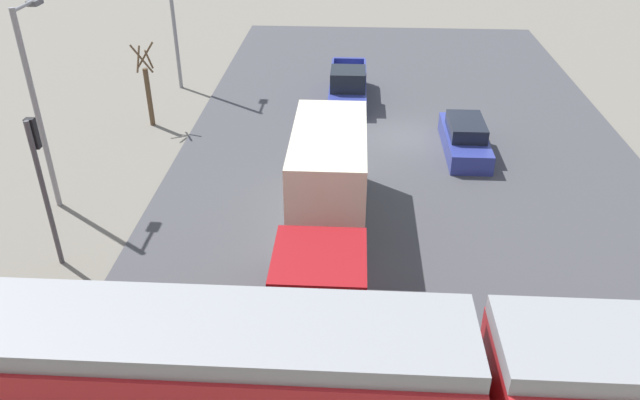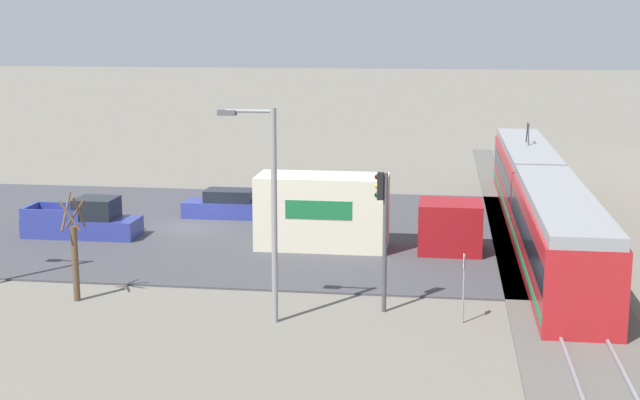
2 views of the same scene
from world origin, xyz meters
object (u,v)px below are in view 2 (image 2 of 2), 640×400
at_px(street_lamp_near_crossing, 268,199).
at_px(street_tree, 75,253).
at_px(box_truck, 353,215).
at_px(traffic_light_pole, 383,222).
at_px(sedan_car_0, 230,206).
at_px(pickup_truck, 84,222).
at_px(no_parking_sign, 464,282).
at_px(light_rail_tram, 539,201).

bearing_deg(street_lamp_near_crossing, street_tree, -100.17).
xyz_separation_m(box_truck, traffic_light_pole, (8.61, 1.92, 1.66)).
relative_size(sedan_car_0, street_lamp_near_crossing, 0.65).
height_order(pickup_truck, street_tree, street_tree).
xyz_separation_m(box_truck, street_lamp_near_crossing, (10.24, -1.84, 2.69)).
bearing_deg(no_parking_sign, traffic_light_pole, -106.96).
bearing_deg(box_truck, street_lamp_near_crossing, -10.20).
height_order(street_lamp_near_crossing, no_parking_sign, street_lamp_near_crossing).
height_order(pickup_truck, no_parking_sign, no_parking_sign).
bearing_deg(sedan_car_0, street_tree, 171.29).
bearing_deg(traffic_light_pole, street_tree, -88.55).
bearing_deg(box_truck, street_tree, -46.35).
height_order(light_rail_tram, traffic_light_pole, traffic_light_pole).
distance_m(traffic_light_pole, street_tree, 11.35).
distance_m(box_truck, no_parking_sign, 10.59).
height_order(traffic_light_pole, no_parking_sign, traffic_light_pole).
relative_size(sedan_car_0, traffic_light_pole, 0.95).
xyz_separation_m(light_rail_tram, sedan_car_0, (-2.05, -15.63, -1.07)).
relative_size(street_tree, street_lamp_near_crossing, 0.55).
height_order(light_rail_tram, sedan_car_0, light_rail_tram).
distance_m(pickup_truck, sedan_car_0, 7.82).
distance_m(light_rail_tram, street_tree, 21.84).
distance_m(light_rail_tram, box_truck, 9.29).
relative_size(box_truck, street_tree, 2.51).
xyz_separation_m(sedan_car_0, street_tree, (14.61, -2.24, 1.15)).
bearing_deg(sedan_car_0, pickup_truck, 131.99).
height_order(pickup_truck, street_lamp_near_crossing, street_lamp_near_crossing).
distance_m(sedan_car_0, street_tree, 14.82).
distance_m(traffic_light_pole, no_parking_sign, 3.45).
distance_m(box_truck, traffic_light_pole, 8.98).
distance_m(light_rail_tram, pickup_truck, 21.70).
relative_size(light_rail_tram, box_truck, 2.93).
xyz_separation_m(box_truck, sedan_car_0, (-5.71, -7.09, -0.93)).
bearing_deg(street_lamp_near_crossing, light_rail_tram, 143.24).
bearing_deg(no_parking_sign, box_truck, -153.41).
relative_size(light_rail_tram, street_lamp_near_crossing, 4.01).
bearing_deg(light_rail_tram, street_lamp_near_crossing, -36.76).
height_order(pickup_truck, sedan_car_0, pickup_truck).
bearing_deg(no_parking_sign, pickup_truck, -119.44).
xyz_separation_m(pickup_truck, no_parking_sign, (9.96, 17.64, 0.68)).
relative_size(light_rail_tram, traffic_light_pole, 5.88).
height_order(light_rail_tram, no_parking_sign, light_rail_tram).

